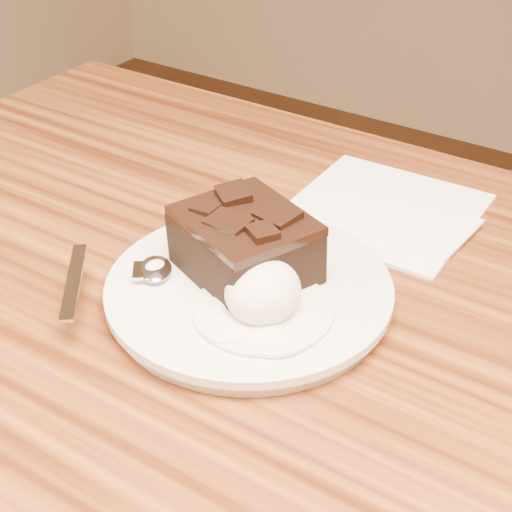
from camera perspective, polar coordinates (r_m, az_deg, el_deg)
The scene contains 8 objects.
plate at distance 0.64m, azimuth -0.50°, elevation -2.71°, with size 0.23×0.23×0.02m, color white.
brownie at distance 0.63m, azimuth -0.79°, elevation 0.59°, with size 0.10×0.09×0.05m, color black.
ice_cream_scoop at distance 0.59m, azimuth 0.51°, elevation -2.58°, with size 0.06×0.06×0.05m, color white.
melt_puddle at distance 0.60m, azimuth 0.50°, elevation -3.98°, with size 0.11×0.11×0.00m, color silver.
spoon at distance 0.64m, azimuth -7.24°, elevation -1.05°, with size 0.03×0.15×0.01m, color silver, non-canonical shape.
napkin at distance 0.77m, azimuth 9.12°, elevation 3.38°, with size 0.17×0.17×0.01m, color white.
crumb_a at distance 0.57m, azimuth 0.20°, elevation -6.51°, with size 0.01×0.01×0.00m, color black.
crumb_b at distance 0.67m, azimuth -3.85°, elevation 0.47°, with size 0.01×0.01×0.00m, color black.
Camera 1 is at (0.19, -0.36, 1.14)m, focal length 55.68 mm.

